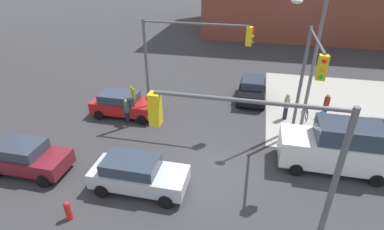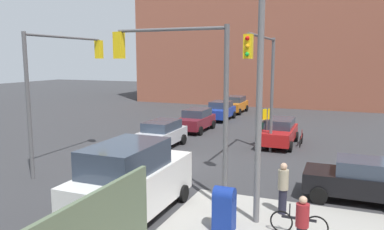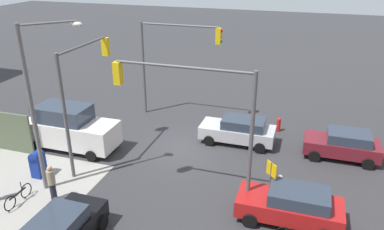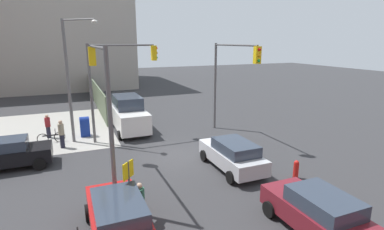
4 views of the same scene
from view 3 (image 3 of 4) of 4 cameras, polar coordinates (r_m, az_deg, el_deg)
ground_plane at (r=22.13m, az=-1.19°, el=-5.25°), size 120.00×120.00×0.00m
traffic_signal_nw_corner at (r=15.66m, az=0.46°, el=1.16°), size 6.30×0.36×6.50m
traffic_signal_se_corner at (r=25.17m, az=-3.02°, el=9.66°), size 5.64×0.36×6.50m
traffic_signal_ne_corner at (r=19.93m, az=-16.34°, el=4.83°), size 0.36×4.63×6.50m
street_lamp_corner at (r=18.09m, az=-22.31°, el=2.54°), size 2.02×2.03×8.00m
warning_sign_two_way at (r=16.86m, az=11.89°, el=-9.30°), size 0.48×0.48×2.40m
mailbox_blue at (r=20.81m, az=-22.44°, el=-6.79°), size 0.56×0.64×1.43m
fire_hydrant at (r=24.75m, az=13.06°, el=-1.39°), size 0.26×0.26×0.94m
coupe_maroon at (r=22.51m, az=22.02°, el=-4.16°), size 4.04×2.02×1.62m
hatchback_black at (r=15.84m, az=-19.25°, el=-16.23°), size 2.02×3.86×1.62m
coupe_red at (r=16.79m, az=14.90°, el=-13.09°), size 4.39×2.02×1.62m
hatchback_silver at (r=22.68m, az=7.15°, el=-2.30°), size 4.44×2.02×1.62m
van_white_delivery at (r=22.89m, az=-18.07°, el=-1.88°), size 5.40×2.32×2.62m
pedestrian_crossing at (r=17.52m, az=13.12°, el=-11.12°), size 0.36×0.36×1.66m
pedestrian_walking_north at (r=18.58m, az=-20.60°, el=-9.59°), size 0.36×0.36×1.82m
bicycle_leaning_on_fence at (r=19.31m, az=-24.95°, el=-11.19°), size 0.05×1.75×0.97m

